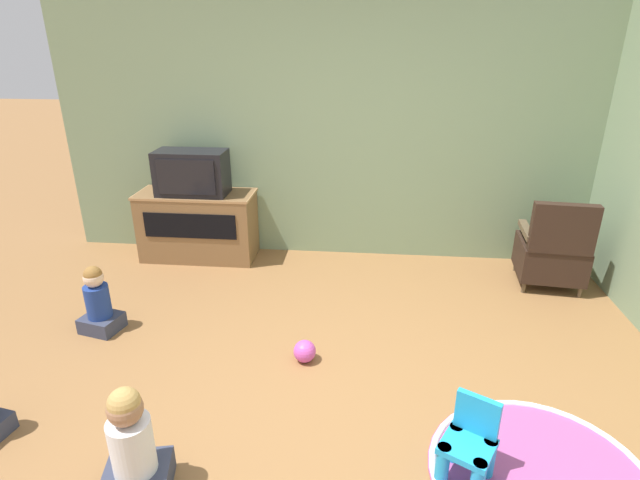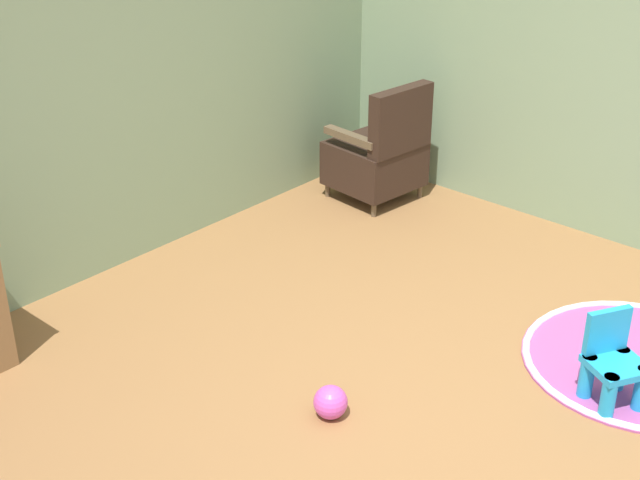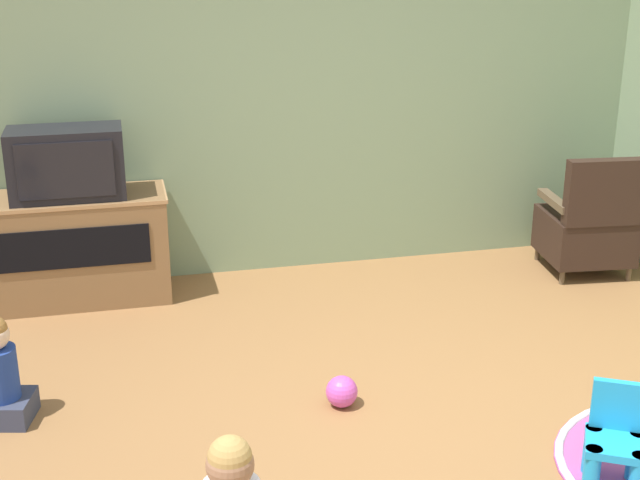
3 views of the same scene
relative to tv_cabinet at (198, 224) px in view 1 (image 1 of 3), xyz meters
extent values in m
plane|color=olive|center=(1.58, -2.21, -0.36)|extent=(30.00, 30.00, 0.00)
cube|color=gray|center=(1.31, 0.32, 0.97)|extent=(5.45, 0.12, 2.67)
cube|color=brown|center=(0.00, 0.00, -0.01)|extent=(1.16, 0.47, 0.70)
cube|color=#A97C50|center=(0.00, 0.00, 0.33)|extent=(1.18, 0.48, 0.02)
cube|color=black|center=(0.00, -0.24, 0.07)|extent=(0.93, 0.01, 0.25)
cube|color=black|center=(0.00, -0.03, 0.56)|extent=(0.69, 0.34, 0.44)
cube|color=black|center=(0.00, -0.21, 0.56)|extent=(0.57, 0.02, 0.34)
cylinder|color=brown|center=(3.69, -0.07, -0.31)|extent=(0.04, 0.04, 0.10)
cylinder|color=brown|center=(3.22, -0.02, -0.31)|extent=(0.04, 0.04, 0.10)
cylinder|color=brown|center=(3.64, -0.53, -0.31)|extent=(0.04, 0.04, 0.10)
cylinder|color=brown|center=(3.17, -0.48, -0.31)|extent=(0.04, 0.04, 0.10)
cube|color=black|center=(3.43, -0.27, -0.10)|extent=(0.61, 0.60, 0.32)
cube|color=black|center=(3.41, -0.51, 0.28)|extent=(0.54, 0.15, 0.44)
cube|color=brown|center=(3.67, -0.30, 0.15)|extent=(0.11, 0.47, 0.05)
cube|color=brown|center=(3.19, -0.25, 0.15)|extent=(0.11, 0.47, 0.05)
cylinder|color=#1E99DB|center=(2.16, -2.67, -0.24)|extent=(0.07, 0.07, 0.24)
cylinder|color=#1E99DB|center=(2.25, -2.52, -0.24)|extent=(0.07, 0.07, 0.24)
cylinder|color=#1E99DB|center=(2.41, -2.61, -0.24)|extent=(0.07, 0.07, 0.24)
cube|color=#1E99DB|center=(2.29, -2.64, -0.15)|extent=(0.34, 0.34, 0.04)
cube|color=#1E99DB|center=(2.34, -2.55, -0.01)|extent=(0.22, 0.14, 0.23)
cylinder|color=#A54C8C|center=(2.70, -2.60, -0.36)|extent=(1.18, 1.18, 0.01)
torus|color=silver|center=(2.70, -2.60, -0.35)|extent=(1.18, 1.18, 0.04)
cube|color=#33384C|center=(0.61, -2.88, -0.29)|extent=(0.38, 0.35, 0.14)
cylinder|color=silver|center=(0.61, -2.88, -0.07)|extent=(0.21, 0.21, 0.30)
sphere|color=#9E7051|center=(0.61, -2.88, 0.17)|extent=(0.17, 0.17, 0.17)
sphere|color=tan|center=(0.61, -2.88, 0.20)|extent=(0.16, 0.16, 0.16)
cube|color=#33384C|center=(-0.33, -1.45, -0.30)|extent=(0.33, 0.30, 0.12)
cylinder|color=navy|center=(-0.33, -1.45, -0.11)|extent=(0.19, 0.19, 0.26)
sphere|color=beige|center=(-0.33, -1.45, 0.10)|extent=(0.15, 0.15, 0.15)
sphere|color=olive|center=(-0.33, -1.45, 0.12)|extent=(0.14, 0.14, 0.14)
sphere|color=#CC4CB2|center=(1.32, -1.70, -0.28)|extent=(0.16, 0.16, 0.16)
camera|label=1|loc=(1.72, -4.66, 1.82)|focal=28.00mm
camera|label=2|loc=(-1.22, -3.89, 2.27)|focal=50.00mm
camera|label=3|loc=(0.31, -5.54, 1.96)|focal=50.00mm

